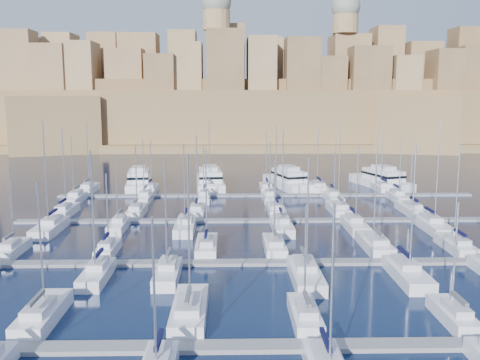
{
  "coord_description": "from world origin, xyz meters",
  "views": [
    {
      "loc": [
        -7.45,
        -74.88,
        20.58
      ],
      "look_at": [
        -5.8,
        6.0,
        7.56
      ],
      "focal_mm": 40.0,
      "sensor_mm": 36.0,
      "label": 1
    }
  ],
  "objects_px": {
    "sailboat_2": "(190,311)",
    "motor_yacht_d": "(382,180)",
    "motor_yacht_a": "(139,181)",
    "motor_yacht_c": "(288,180)",
    "sailboat_4": "(453,315)",
    "motor_yacht_b": "(210,180)"
  },
  "relations": [
    {
      "from": "sailboat_2",
      "to": "motor_yacht_d",
      "type": "bearing_deg",
      "value": 61.7
    },
    {
      "from": "sailboat_2",
      "to": "motor_yacht_a",
      "type": "relative_size",
      "value": 0.9
    },
    {
      "from": "motor_yacht_a",
      "to": "motor_yacht_c",
      "type": "relative_size",
      "value": 0.95
    },
    {
      "from": "motor_yacht_c",
      "to": "sailboat_4",
      "type": "bearing_deg",
      "value": -84.14
    },
    {
      "from": "sailboat_2",
      "to": "motor_yacht_b",
      "type": "height_order",
      "value": "sailboat_2"
    },
    {
      "from": "sailboat_2",
      "to": "motor_yacht_c",
      "type": "xyz_separation_m",
      "value": [
        16.78,
        69.87,
        0.96
      ]
    },
    {
      "from": "motor_yacht_c",
      "to": "motor_yacht_d",
      "type": "distance_m",
      "value": 21.0
    },
    {
      "from": "sailboat_4",
      "to": "motor_yacht_d",
      "type": "height_order",
      "value": "sailboat_4"
    },
    {
      "from": "motor_yacht_c",
      "to": "motor_yacht_d",
      "type": "height_order",
      "value": "same"
    },
    {
      "from": "motor_yacht_c",
      "to": "motor_yacht_d",
      "type": "bearing_deg",
      "value": 0.76
    },
    {
      "from": "sailboat_4",
      "to": "motor_yacht_c",
      "type": "height_order",
      "value": "sailboat_4"
    },
    {
      "from": "motor_yacht_b",
      "to": "motor_yacht_d",
      "type": "height_order",
      "value": "same"
    },
    {
      "from": "sailboat_4",
      "to": "motor_yacht_c",
      "type": "distance_m",
      "value": 71.62
    },
    {
      "from": "motor_yacht_b",
      "to": "motor_yacht_c",
      "type": "bearing_deg",
      "value": -2.41
    },
    {
      "from": "sailboat_4",
      "to": "motor_yacht_a",
      "type": "relative_size",
      "value": 0.66
    },
    {
      "from": "sailboat_2",
      "to": "motor_yacht_a",
      "type": "distance_m",
      "value": 71.39
    },
    {
      "from": "sailboat_2",
      "to": "motor_yacht_d",
      "type": "distance_m",
      "value": 79.68
    },
    {
      "from": "motor_yacht_c",
      "to": "motor_yacht_b",
      "type": "bearing_deg",
      "value": 177.59
    },
    {
      "from": "sailboat_4",
      "to": "motor_yacht_d",
      "type": "xyz_separation_m",
      "value": [
        13.69,
        71.52,
        1.02
      ]
    },
    {
      "from": "sailboat_4",
      "to": "sailboat_2",
      "type": "bearing_deg",
      "value": 176.75
    },
    {
      "from": "motor_yacht_d",
      "to": "sailboat_4",
      "type": "bearing_deg",
      "value": -100.84
    },
    {
      "from": "sailboat_2",
      "to": "motor_yacht_c",
      "type": "height_order",
      "value": "sailboat_2"
    }
  ]
}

